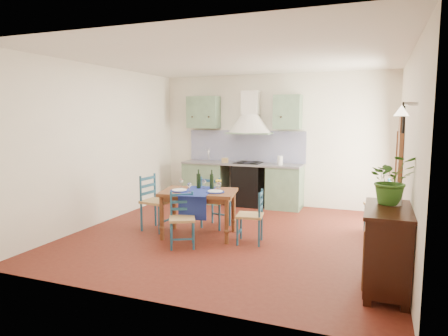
{
  "coord_description": "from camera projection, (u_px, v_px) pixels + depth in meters",
  "views": [
    {
      "loc": [
        2.11,
        -5.91,
        1.92
      ],
      "look_at": [
        -0.28,
        0.3,
        1.05
      ],
      "focal_mm": 32.0,
      "sensor_mm": 36.0,
      "label": 1
    }
  ],
  "objects": [
    {
      "name": "chair_far",
      "position": [
        215.0,
        201.0,
        6.87
      ],
      "size": [
        0.48,
        0.48,
        0.9
      ],
      "color": "navy",
      "rests_on": "ground"
    },
    {
      "name": "potted_plant",
      "position": [
        392.0,
        180.0,
        4.46
      ],
      "size": [
        0.61,
        0.57,
        0.56
      ],
      "primitive_type": "imported",
      "rotation": [
        0.0,
        0.0,
        0.31
      ],
      "color": "#2E5D1C",
      "rests_on": "sideboard"
    },
    {
      "name": "left_wall",
      "position": [
        103.0,
        145.0,
        7.18
      ],
      "size": [
        0.04,
        5.0,
        2.8
      ],
      "primitive_type": "cube",
      "color": "silver",
      "rests_on": "ground"
    },
    {
      "name": "chair_left",
      "position": [
        155.0,
        202.0,
        6.73
      ],
      "size": [
        0.49,
        0.49,
        0.93
      ],
      "color": "navy",
      "rests_on": "ground"
    },
    {
      "name": "chair_near",
      "position": [
        182.0,
        219.0,
        5.88
      ],
      "size": [
        0.5,
        0.5,
        0.8
      ],
      "color": "navy",
      "rests_on": "ground"
    },
    {
      "name": "dining_table",
      "position": [
        199.0,
        196.0,
        6.35
      ],
      "size": [
        1.28,
        1.0,
        1.05
      ],
      "color": "brown",
      "rests_on": "ground"
    },
    {
      "name": "ceiling",
      "position": [
        234.0,
        58.0,
        6.1
      ],
      "size": [
        5.0,
        5.0,
        0.01
      ],
      "primitive_type": "cube",
      "color": "silver",
      "rests_on": "back_wall"
    },
    {
      "name": "right_wall",
      "position": [
        406.0,
        157.0,
        5.66
      ],
      "size": [
        0.26,
        5.0,
        2.8
      ],
      "color": "silver",
      "rests_on": "ground"
    },
    {
      "name": "sideboard",
      "position": [
        387.0,
        246.0,
        4.36
      ],
      "size": [
        0.5,
        1.05,
        0.94
      ],
      "color": "black",
      "rests_on": "ground"
    },
    {
      "name": "back_wall",
      "position": [
        249.0,
        157.0,
        8.62
      ],
      "size": [
        5.0,
        0.96,
        2.8
      ],
      "color": "silver",
      "rests_on": "ground"
    },
    {
      "name": "floor",
      "position": [
        233.0,
        235.0,
        6.47
      ],
      "size": [
        5.0,
        5.0,
        0.0
      ],
      "primitive_type": "plane",
      "color": "#4D1710",
      "rests_on": "ground"
    },
    {
      "name": "chair_right",
      "position": [
        252.0,
        216.0,
        6.02
      ],
      "size": [
        0.43,
        0.43,
        0.81
      ],
      "color": "navy",
      "rests_on": "ground"
    },
    {
      "name": "chair_spare",
      "position": [
        382.0,
        206.0,
        6.46
      ],
      "size": [
        0.53,
        0.53,
        0.9
      ],
      "color": "navy",
      "rests_on": "ground"
    }
  ]
}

